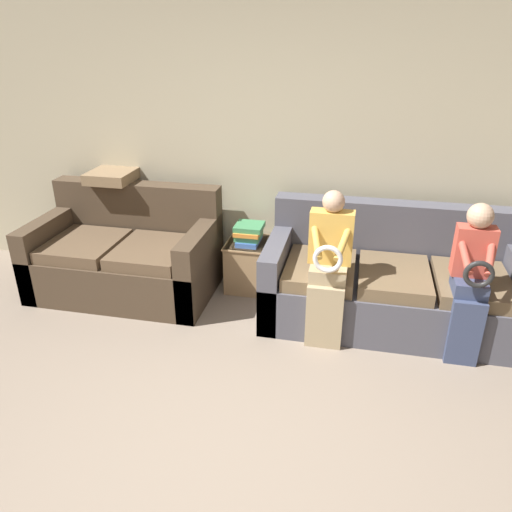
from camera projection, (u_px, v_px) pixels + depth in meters
The scene contains 9 objects.
ground_plane at pixel (204, 500), 2.67m from camera, with size 14.00×14.00×0.00m, color gray.
wall_back at pixel (288, 152), 4.53m from camera, with size 7.82×0.06×2.55m.
couch_main at pixel (391, 284), 4.22m from camera, with size 2.11×0.97×0.94m.
couch_side at pixel (127, 257), 4.70m from camera, with size 1.65×0.96×0.96m.
child_left_seated at pixel (329, 264), 3.81m from camera, with size 0.34×0.38×1.21m.
child_right_seated at pixel (471, 276), 3.61m from camera, with size 0.28×0.38×1.19m.
side_shelf at pixel (250, 264), 4.77m from camera, with size 0.44×0.46×0.47m.
book_stack at pixel (249, 233), 4.63m from camera, with size 0.26×0.31×0.18m.
throw_pillow at pixel (111, 176), 4.76m from camera, with size 0.41×0.41×0.10m.
Camera 1 is at (0.67, -1.78, 2.31)m, focal length 35.00 mm.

